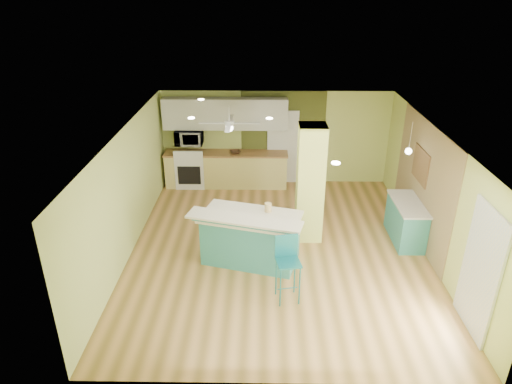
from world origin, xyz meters
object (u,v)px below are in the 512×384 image
(peninsula, at_px, (250,237))
(canister, at_px, (268,207))
(bar_stool, at_px, (287,258))
(side_counter, at_px, (406,221))
(fruit_bowl, at_px, (235,152))

(peninsula, height_order, canister, canister)
(canister, bearing_deg, bar_stool, -76.62)
(side_counter, height_order, fruit_bowl, fruit_bowl)
(fruit_bowl, height_order, canister, canister)
(peninsula, xyz_separation_m, fruit_bowl, (-0.49, 3.59, 0.45))
(peninsula, distance_m, fruit_bowl, 3.65)
(peninsula, xyz_separation_m, side_counter, (3.26, 0.87, -0.09))
(side_counter, xyz_separation_m, fruit_bowl, (-3.75, 2.72, 0.54))
(side_counter, bearing_deg, peninsula, -165.13)
(side_counter, bearing_deg, fruit_bowl, 144.02)
(fruit_bowl, bearing_deg, canister, -76.27)
(peninsula, distance_m, canister, 0.68)
(peninsula, relative_size, bar_stool, 1.88)
(fruit_bowl, xyz_separation_m, canister, (0.83, -3.39, 0.10))
(peninsula, xyz_separation_m, bar_stool, (0.66, -1.13, 0.27))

